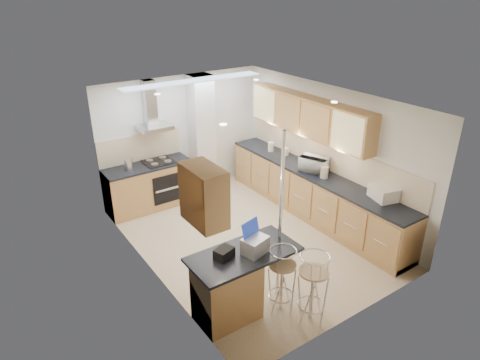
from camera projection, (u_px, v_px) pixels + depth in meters
ground at (249, 238)px, 7.62m from camera, size 4.80×4.80×0.00m
room_shell at (252, 147)px, 7.42m from camera, size 3.64×4.84×2.51m
right_counter at (313, 194)px, 8.20m from camera, size 0.63×4.40×0.92m
back_counter at (149, 186)px, 8.51m from camera, size 1.70×0.63×0.92m
peninsula at (244, 282)px, 5.76m from camera, size 1.47×0.72×0.94m
microwave at (314, 164)px, 7.97m from camera, size 0.52×0.61×0.29m
laptop at (255, 245)px, 5.52m from camera, size 0.37×0.32×0.22m
bag at (224, 253)px, 5.44m from camera, size 0.28×0.24×0.13m
bar_stool_near at (282, 280)px, 5.79m from camera, size 0.47×0.47×0.96m
bar_stool_end at (313, 288)px, 5.59m from camera, size 0.54×0.54×1.02m
jar_a at (271, 147)px, 8.95m from camera, size 0.15×0.15×0.19m
jar_b at (286, 152)px, 8.76m from camera, size 0.13×0.13×0.15m
jar_c at (324, 172)px, 7.71m from camera, size 0.18×0.18×0.22m
jar_d at (324, 171)px, 7.87m from camera, size 0.11×0.11×0.14m
bread_bin at (383, 193)px, 6.96m from camera, size 0.43×0.50×0.22m
kettle at (129, 164)px, 8.02m from camera, size 0.16×0.16×0.24m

